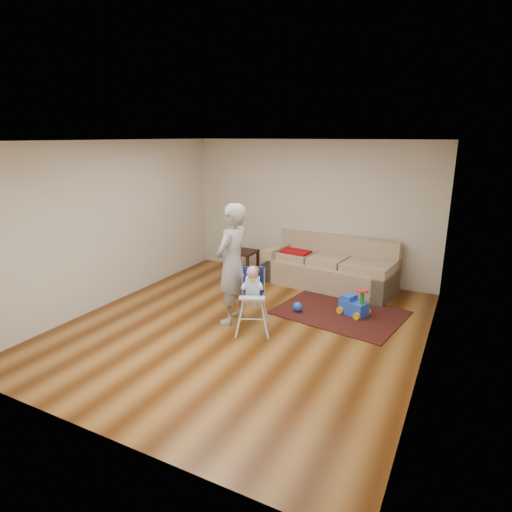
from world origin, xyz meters
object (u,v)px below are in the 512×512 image
at_px(toy_ball, 297,307).
at_px(adult, 232,264).
at_px(sofa, 329,263).
at_px(side_table, 243,263).
at_px(high_chair, 253,300).
at_px(ride_on_toy, 354,301).

distance_m(toy_ball, adult, 1.36).
bearing_deg(sofa, side_table, -169.29).
xyz_separation_m(high_chair, adult, (-0.44, 0.19, 0.43)).
relative_size(sofa, adult, 1.37).
height_order(ride_on_toy, adult, adult).
xyz_separation_m(sofa, adult, (-0.82, -2.19, 0.45)).
height_order(sofa, ride_on_toy, sofa).
relative_size(toy_ball, high_chair, 0.15).
bearing_deg(adult, high_chair, 69.08).
distance_m(sofa, toy_ball, 1.48).
bearing_deg(side_table, sofa, 4.02).
bearing_deg(adult, ride_on_toy, 125.33).
bearing_deg(side_table, ride_on_toy, -21.33).
bearing_deg(sofa, toy_ball, -85.35).
bearing_deg(toy_ball, sofa, 87.96).
height_order(side_table, toy_ball, side_table).
xyz_separation_m(ride_on_toy, toy_ball, (-0.84, -0.31, -0.15)).
relative_size(ride_on_toy, adult, 0.25).
bearing_deg(high_chair, ride_on_toy, 23.12).
relative_size(side_table, high_chair, 0.50).
xyz_separation_m(ride_on_toy, adult, (-1.60, -1.07, 0.67)).
bearing_deg(toy_ball, high_chair, -108.83).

